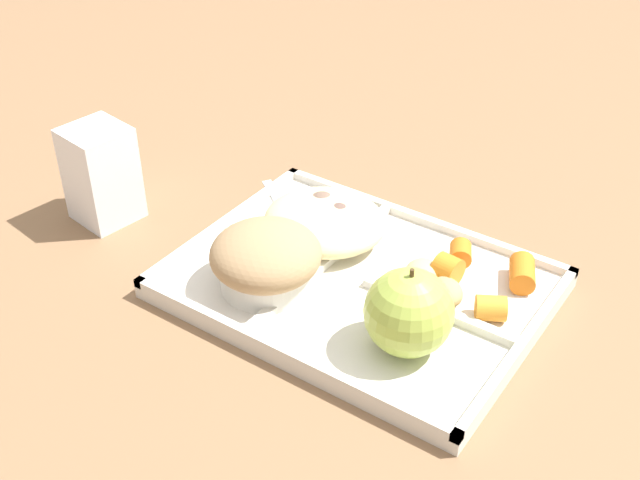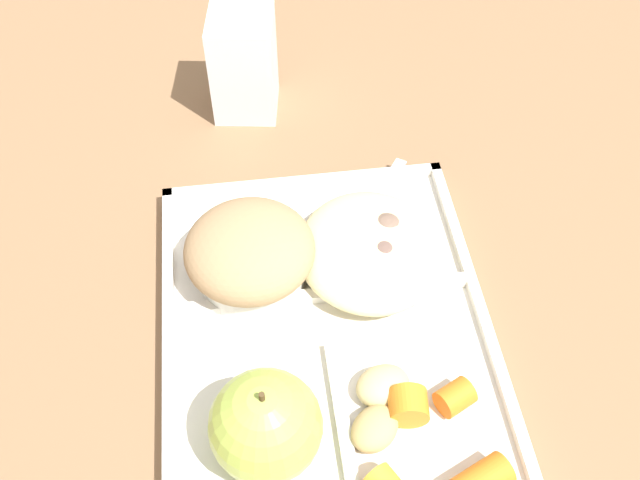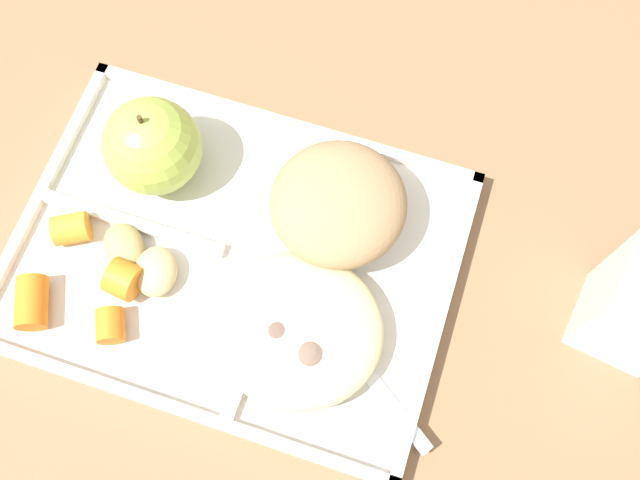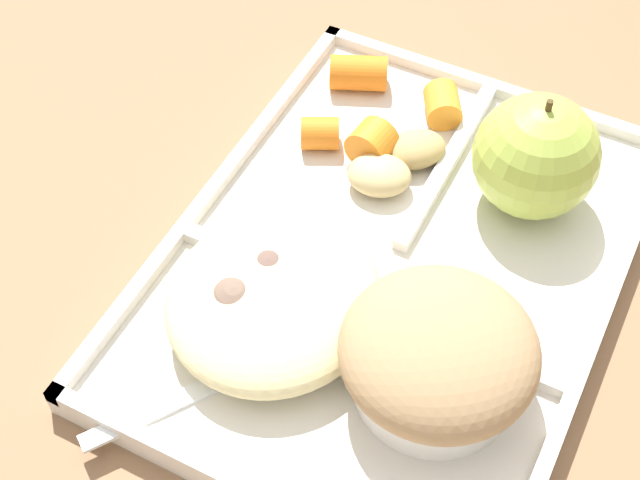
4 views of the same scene
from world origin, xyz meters
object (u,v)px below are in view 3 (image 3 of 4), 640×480
Objects in this scene: plastic_fork at (352,354)px; milk_carton at (640,307)px; green_apple at (152,146)px; lunch_tray at (235,259)px; bran_muffin at (338,207)px.

plastic_fork is 1.30× the size of milk_carton.
milk_carton is at bearing 25.48° from plastic_fork.
milk_carton is at bearing -1.68° from green_apple.
green_apple is 0.60× the size of plastic_fork.
bran_muffin is at bearing 38.41° from lunch_tray.
lunch_tray is at bearing -163.07° from milk_carton.
milk_carton is (0.28, 0.04, 0.04)m from lunch_tray.
bran_muffin is 0.22m from milk_carton.
lunch_tray is 2.46× the size of plastic_fork.
bran_muffin is at bearing -174.10° from milk_carton.
plastic_fork is (0.10, -0.04, 0.01)m from lunch_tray.
bran_muffin is at bearing 0.00° from green_apple.
green_apple is 0.14m from bran_muffin.
lunch_tray is at bearing -33.15° from green_apple.
green_apple is (-0.08, 0.05, 0.04)m from lunch_tray.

